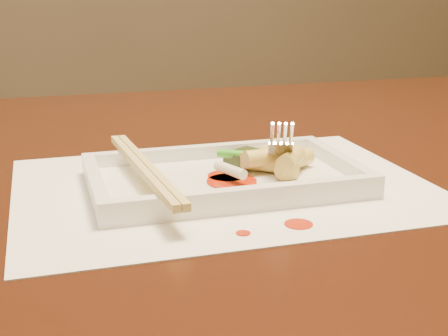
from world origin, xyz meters
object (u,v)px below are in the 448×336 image
object	(u,v)px
chopstick_a	(140,168)
plate_base	(224,182)
table	(207,238)
fork	(286,96)
placemat	(224,186)

from	to	relation	value
chopstick_a	plate_base	bearing A→B (deg)	0.00
table	chopstick_a	bearing A→B (deg)	-130.47
table	fork	xyz separation A→B (m)	(0.06, -0.09, 0.18)
placemat	fork	xyz separation A→B (m)	(0.07, 0.02, 0.08)
plate_base	fork	xyz separation A→B (m)	(0.07, 0.02, 0.08)
table	plate_base	size ratio (longest dim) A/B	5.38
plate_base	fork	world-z (taller)	fork
chopstick_a	fork	bearing A→B (deg)	6.75
fork	table	bearing A→B (deg)	121.87
plate_base	chopstick_a	bearing A→B (deg)	180.00
table	plate_base	distance (m)	0.15
table	chopstick_a	world-z (taller)	chopstick_a
plate_base	table	bearing A→B (deg)	83.60
placemat	fork	bearing A→B (deg)	14.42
table	placemat	size ratio (longest dim) A/B	3.50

